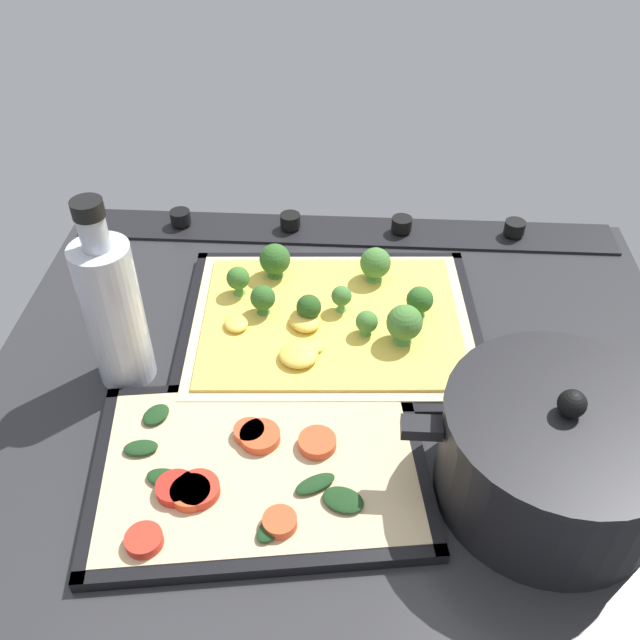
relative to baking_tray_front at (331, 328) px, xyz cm
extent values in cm
cube|color=#28282B|center=(-1.11, 8.27, -1.87)|extent=(76.78, 64.61, 3.00)
cube|color=black|center=(-1.11, -20.53, 0.03)|extent=(73.71, 7.00, 0.80)
cylinder|color=black|center=(-24.15, -20.53, 1.33)|extent=(2.80, 2.80, 1.80)
cylinder|color=black|center=(-8.79, -20.53, 1.33)|extent=(2.80, 2.80, 1.80)
cylinder|color=black|center=(6.56, -20.53, 1.33)|extent=(2.80, 2.80, 1.80)
cylinder|color=black|center=(21.92, -20.53, 1.33)|extent=(2.80, 2.80, 1.80)
cube|color=black|center=(0.00, 0.00, -0.12)|extent=(35.83, 29.47, 0.50)
cube|color=black|center=(0.76, -13.15, 0.28)|extent=(34.31, 3.17, 1.30)
cube|color=black|center=(-0.76, 13.15, 0.28)|extent=(34.31, 3.17, 1.30)
cube|color=black|center=(-16.52, -0.95, 0.28)|extent=(2.78, 27.56, 1.30)
cube|color=black|center=(16.52, 0.95, 0.28)|extent=(2.78, 27.56, 1.30)
cube|color=beige|center=(0.00, 0.00, 0.63)|extent=(33.29, 26.93, 1.00)
cube|color=#EDC64C|center=(0.00, 0.00, 1.33)|extent=(30.60, 24.28, 0.40)
cone|color=#427635|center=(2.51, 0.51, 1.98)|extent=(1.57, 1.57, 0.89)
sphere|color=#264C1C|center=(2.51, 0.51, 3.49)|extent=(2.85, 2.85, 2.85)
cone|color=#68AD54|center=(-1.60, -1.51, 2.14)|extent=(1.30, 1.30, 1.21)
sphere|color=#427533|center=(-1.60, -1.51, 3.63)|extent=(2.37, 2.37, 2.37)
cone|color=#68AD54|center=(-4.06, 2.47, 1.95)|extent=(1.38, 1.38, 0.83)
sphere|color=#427533|center=(-4.06, 2.47, 3.31)|extent=(2.51, 2.51, 2.51)
cone|color=#4D8B3F|center=(7.23, -7.77, 2.04)|extent=(2.09, 2.09, 1.00)
sphere|color=#2D5B23|center=(7.23, -7.77, 3.96)|extent=(3.80, 3.80, 3.80)
cone|color=#4D8B3F|center=(7.86, -0.61, 2.06)|extent=(1.59, 1.59, 1.05)
sphere|color=#2D5B23|center=(7.86, -0.61, 3.68)|extent=(2.90, 2.90, 2.90)
cone|color=#68AD54|center=(-5.01, -7.73, 2.02)|extent=(2.07, 2.07, 0.98)
sphere|color=#427533|center=(-5.01, -7.73, 3.93)|extent=(3.77, 3.77, 3.77)
cone|color=#4D8B3F|center=(-10.04, -1.11, 2.08)|extent=(1.70, 1.70, 1.10)
sphere|color=#2D5B23|center=(-10.04, -1.11, 3.80)|extent=(3.10, 3.10, 3.10)
cone|color=#5B9F46|center=(11.21, -3.99, 2.14)|extent=(1.52, 1.52, 1.20)
sphere|color=#386B28|center=(11.21, -3.99, 3.77)|extent=(2.76, 2.76, 2.76)
cone|color=#68AD54|center=(-8.10, 3.44, 2.14)|extent=(2.18, 2.18, 1.21)
sphere|color=#427533|center=(-8.10, 3.44, 4.23)|extent=(3.97, 3.97, 3.97)
ellipsoid|color=#EDC64C|center=(1.71, 5.15, 1.91)|extent=(2.85, 2.90, 0.87)
ellipsoid|color=#EDC64C|center=(3.19, 6.92, 2.17)|extent=(5.84, 5.82, 1.49)
ellipsoid|color=#EDC64C|center=(10.68, 2.07, 2.00)|extent=(3.73, 3.93, 1.08)
ellipsoid|color=#EDC64C|center=(2.91, 1.25, 2.16)|extent=(4.75, 5.11, 1.45)
cube|color=black|center=(5.74, 20.57, -0.12)|extent=(34.02, 25.92, 0.50)
cube|color=black|center=(7.18, 10.39, 0.28)|extent=(31.15, 5.56, 1.30)
cube|color=black|center=(4.31, 30.75, 0.28)|extent=(31.15, 5.56, 1.30)
cube|color=black|center=(-9.15, 18.46, 0.28)|extent=(4.23, 21.72, 1.30)
cube|color=black|center=(20.64, 22.67, 0.28)|extent=(4.23, 21.72, 1.30)
cube|color=tan|center=(5.74, 20.57, 0.58)|extent=(31.31, 23.21, 0.90)
cylinder|color=#D14723|center=(6.03, 17.87, 1.53)|extent=(3.90, 3.90, 1.00)
cylinder|color=#B22319|center=(12.86, 24.21, 1.53)|extent=(3.60, 3.60, 1.00)
cylinder|color=red|center=(14.42, 29.51, 1.53)|extent=(3.22, 3.22, 1.00)
cylinder|color=#D14723|center=(0.50, 18.31, 1.53)|extent=(3.65, 3.65, 1.00)
cylinder|color=#D14723|center=(3.19, 27.13, 1.53)|extent=(3.02, 3.02, 1.00)
cylinder|color=red|center=(10.87, 24.25, 1.53)|extent=(3.98, 3.98, 1.00)
cylinder|color=#D14723|center=(11.43, 24.62, 1.53)|extent=(3.62, 3.62, 1.00)
cylinder|color=#D14723|center=(7.16, 17.37, 1.53)|extent=(3.01, 3.01, 1.00)
ellipsoid|color=#193819|center=(-2.17, 24.50, 1.43)|extent=(4.44, 3.73, 0.60)
ellipsoid|color=#193819|center=(3.65, 27.37, 1.43)|extent=(3.92, 4.44, 0.60)
ellipsoid|color=#193819|center=(0.41, 22.93, 1.43)|extent=(4.26, 3.50, 0.60)
ellipsoid|color=#193819|center=(16.74, 15.58, 1.43)|extent=(3.42, 3.67, 0.60)
ellipsoid|color=#193819|center=(17.20, 19.79, 1.43)|extent=(3.52, 2.42, 0.60)
ellipsoid|color=#193819|center=(14.07, 23.07, 1.43)|extent=(3.91, 2.60, 0.60)
cylinder|color=black|center=(-20.54, 21.17, 4.57)|extent=(20.13, 20.13, 9.88)
cylinder|color=black|center=(-20.54, 21.17, 9.91)|extent=(20.53, 20.53, 0.80)
sphere|color=black|center=(-20.54, 21.17, 11.51)|extent=(2.40, 2.40, 2.40)
cube|color=black|center=(-8.68, 21.17, 7.73)|extent=(3.60, 2.00, 1.20)
cylinder|color=#B7BCC6|center=(21.71, 8.10, 7.93)|extent=(5.97, 5.97, 16.59)
cylinder|color=#B7BCC6|center=(21.71, 8.10, 17.98)|extent=(2.69, 2.69, 3.50)
cylinder|color=black|center=(21.71, 8.10, 20.53)|extent=(2.98, 2.98, 1.60)
camera|label=1|loc=(-2.17, 60.56, 53.74)|focal=39.00mm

